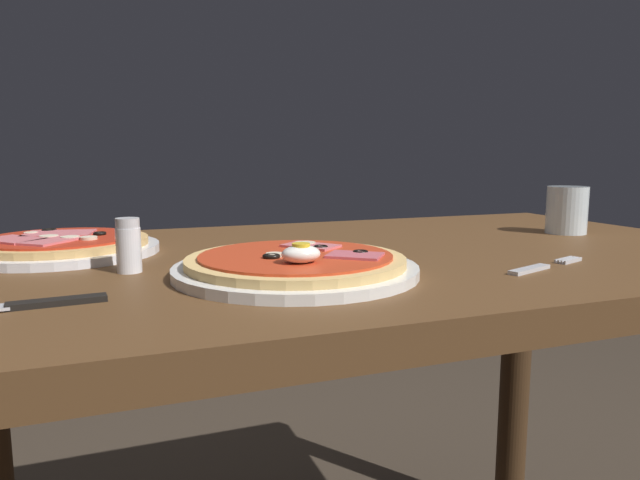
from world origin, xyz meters
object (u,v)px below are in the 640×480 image
at_px(pizza_foreground, 296,265).
at_px(salt_shaker, 129,246).
at_px(knife, 12,306).
at_px(dining_table, 356,334).
at_px(water_glass_near, 567,213).
at_px(pizza_across_left, 60,246).
at_px(fork, 541,267).

relative_size(pizza_foreground, salt_shaker, 4.39).
bearing_deg(knife, dining_table, 23.02).
bearing_deg(knife, pizza_foreground, 9.99).
xyz_separation_m(water_glass_near, knife, (-0.87, -0.23, -0.03)).
distance_m(water_glass_near, salt_shaker, 0.77).
xyz_separation_m(dining_table, pizza_across_left, (-0.41, 0.13, 0.14)).
bearing_deg(knife, fork, -2.03).
bearing_deg(pizza_foreground, knife, -170.01).
bearing_deg(fork, knife, 177.97).
bearing_deg(salt_shaker, dining_table, 7.97).
bearing_deg(water_glass_near, pizza_foreground, -163.33).
relative_size(fork, knife, 0.78).
bearing_deg(pizza_across_left, knife, -94.34).
distance_m(water_glass_near, knife, 0.90).
bearing_deg(pizza_across_left, pizza_foreground, -43.56).
distance_m(pizza_foreground, pizza_across_left, 0.38).
relative_size(dining_table, fork, 8.08).
bearing_deg(pizza_foreground, dining_table, 43.57).
xyz_separation_m(dining_table, salt_shaker, (-0.33, -0.05, 0.16)).
height_order(water_glass_near, salt_shaker, water_glass_near).
bearing_deg(dining_table, fork, -51.94).
xyz_separation_m(water_glass_near, salt_shaker, (-0.76, -0.08, -0.00)).
relative_size(pizza_across_left, knife, 1.41).
distance_m(dining_table, water_glass_near, 0.47).
xyz_separation_m(pizza_across_left, salt_shaker, (0.09, -0.17, 0.02)).
bearing_deg(pizza_foreground, fork, -13.66).
bearing_deg(fork, pizza_across_left, 149.92).
height_order(pizza_foreground, pizza_across_left, pizza_foreground).
relative_size(water_glass_near, salt_shaker, 1.27).
bearing_deg(knife, salt_shaker, 51.64).
xyz_separation_m(dining_table, water_glass_near, (0.44, 0.04, 0.17)).
bearing_deg(salt_shaker, knife, -128.36).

